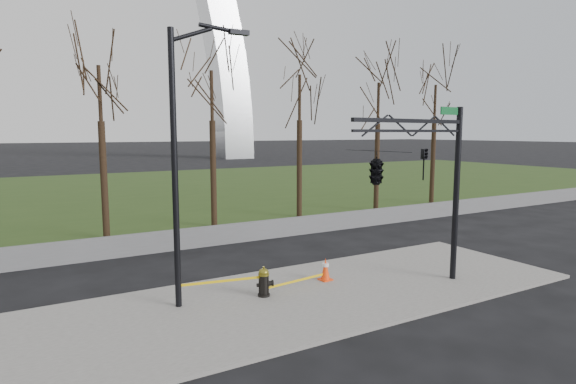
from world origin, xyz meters
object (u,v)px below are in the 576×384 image
fire_hydrant (264,282)px  traffic_signal_mast (394,167)px  traffic_cone (325,269)px  street_light (182,149)px

fire_hydrant → traffic_signal_mast: 5.32m
traffic_cone → traffic_signal_mast: bearing=-73.1°
fire_hydrant → street_light: size_ratio=0.11×
fire_hydrant → traffic_cone: (2.55, 0.36, -0.05)m
traffic_cone → traffic_signal_mast: traffic_signal_mast is taller
traffic_cone → traffic_signal_mast: size_ratio=0.13×
traffic_cone → street_light: street_light is taller
fire_hydrant → traffic_signal_mast: bearing=-15.4°
traffic_signal_mast → fire_hydrant: bearing=140.7°
traffic_cone → street_light: (-4.89, 0.11, 4.21)m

